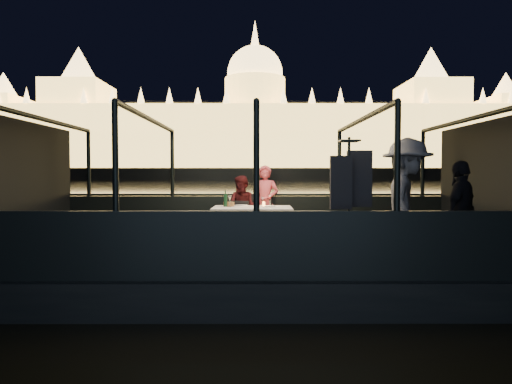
{
  "coord_description": "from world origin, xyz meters",
  "views": [
    {
      "loc": [
        -0.02,
        -7.82,
        1.87
      ],
      "look_at": [
        0.0,
        0.4,
        1.55
      ],
      "focal_mm": 32.0,
      "sensor_mm": 36.0,
      "label": 1
    }
  ],
  "objects_px": {
    "passenger_stripe": "(407,210)",
    "passenger_dark": "(461,209)",
    "chair_port_right": "(262,220)",
    "person_man_maroon": "(243,204)",
    "dining_table_central": "(252,228)",
    "coat_stand": "(349,208)",
    "chair_port_left": "(239,221)",
    "wine_bottle": "(226,199)",
    "person_woman_coral": "(265,204)"
  },
  "relations": [
    {
      "from": "passenger_stripe",
      "to": "passenger_dark",
      "type": "xyz_separation_m",
      "value": [
        0.84,
        0.13,
        0.0
      ]
    },
    {
      "from": "chair_port_right",
      "to": "person_man_maroon",
      "type": "distance_m",
      "value": 0.51
    },
    {
      "from": "dining_table_central",
      "to": "passenger_stripe",
      "type": "bearing_deg",
      "value": -38.31
    },
    {
      "from": "chair_port_right",
      "to": "coat_stand",
      "type": "height_order",
      "value": "coat_stand"
    },
    {
      "from": "chair_port_left",
      "to": "passenger_dark",
      "type": "bearing_deg",
      "value": -16.77
    },
    {
      "from": "coat_stand",
      "to": "wine_bottle",
      "type": "bearing_deg",
      "value": 130.51
    },
    {
      "from": "dining_table_central",
      "to": "chair_port_right",
      "type": "relative_size",
      "value": 1.54
    },
    {
      "from": "person_woman_coral",
      "to": "person_man_maroon",
      "type": "height_order",
      "value": "person_woman_coral"
    },
    {
      "from": "passenger_dark",
      "to": "passenger_stripe",
      "type": "bearing_deg",
      "value": -37.84
    },
    {
      "from": "passenger_stripe",
      "to": "coat_stand",
      "type": "bearing_deg",
      "value": 126.72
    },
    {
      "from": "dining_table_central",
      "to": "chair_port_left",
      "type": "bearing_deg",
      "value": 114.02
    },
    {
      "from": "coat_stand",
      "to": "passenger_dark",
      "type": "distance_m",
      "value": 1.8
    },
    {
      "from": "person_woman_coral",
      "to": "wine_bottle",
      "type": "relative_size",
      "value": 5.08
    },
    {
      "from": "chair_port_left",
      "to": "person_woman_coral",
      "type": "relative_size",
      "value": 0.53
    },
    {
      "from": "dining_table_central",
      "to": "passenger_stripe",
      "type": "xyz_separation_m",
      "value": [
        2.26,
        -1.79,
        0.47
      ]
    },
    {
      "from": "passenger_stripe",
      "to": "dining_table_central",
      "type": "bearing_deg",
      "value": 71.76
    },
    {
      "from": "person_woman_coral",
      "to": "person_man_maroon",
      "type": "bearing_deg",
      "value": -153.68
    },
    {
      "from": "chair_port_right",
      "to": "person_woman_coral",
      "type": "bearing_deg",
      "value": 88.67
    },
    {
      "from": "chair_port_right",
      "to": "passenger_dark",
      "type": "xyz_separation_m",
      "value": [
        2.91,
        -2.5,
        0.4
      ]
    },
    {
      "from": "passenger_dark",
      "to": "wine_bottle",
      "type": "height_order",
      "value": "passenger_dark"
    },
    {
      "from": "dining_table_central",
      "to": "person_woman_coral",
      "type": "distance_m",
      "value": 1.15
    },
    {
      "from": "passenger_dark",
      "to": "chair_port_right",
      "type": "bearing_deg",
      "value": -87.34
    },
    {
      "from": "dining_table_central",
      "to": "person_woman_coral",
      "type": "bearing_deg",
      "value": 76.08
    },
    {
      "from": "chair_port_left",
      "to": "passenger_dark",
      "type": "distance_m",
      "value": 4.06
    },
    {
      "from": "person_woman_coral",
      "to": "passenger_stripe",
      "type": "distance_m",
      "value": 3.48
    },
    {
      "from": "chair_port_right",
      "to": "passenger_stripe",
      "type": "relative_size",
      "value": 0.5
    },
    {
      "from": "coat_stand",
      "to": "person_man_maroon",
      "type": "distance_m",
      "value": 3.42
    },
    {
      "from": "chair_port_right",
      "to": "wine_bottle",
      "type": "relative_size",
      "value": 3.06
    },
    {
      "from": "coat_stand",
      "to": "person_man_maroon",
      "type": "xyz_separation_m",
      "value": [
        -1.56,
        3.05,
        -0.15
      ]
    },
    {
      "from": "person_man_maroon",
      "to": "passenger_dark",
      "type": "relative_size",
      "value": 0.85
    },
    {
      "from": "dining_table_central",
      "to": "chair_port_left",
      "type": "distance_m",
      "value": 0.64
    },
    {
      "from": "chair_port_left",
      "to": "wine_bottle",
      "type": "distance_m",
      "value": 0.7
    },
    {
      "from": "wine_bottle",
      "to": "coat_stand",
      "type": "bearing_deg",
      "value": -49.49
    },
    {
      "from": "coat_stand",
      "to": "person_woman_coral",
      "type": "bearing_deg",
      "value": 109.29
    },
    {
      "from": "passenger_dark",
      "to": "person_woman_coral",
      "type": "bearing_deg",
      "value": -90.41
    },
    {
      "from": "coat_stand",
      "to": "passenger_stripe",
      "type": "bearing_deg",
      "value": 16.64
    },
    {
      "from": "chair_port_left",
      "to": "person_man_maroon",
      "type": "distance_m",
      "value": 0.51
    },
    {
      "from": "passenger_dark",
      "to": "chair_port_left",
      "type": "bearing_deg",
      "value": -80.32
    },
    {
      "from": "chair_port_right",
      "to": "wine_bottle",
      "type": "xyz_separation_m",
      "value": [
        -0.69,
        -0.73,
        0.47
      ]
    },
    {
      "from": "chair_port_right",
      "to": "passenger_dark",
      "type": "relative_size",
      "value": 0.6
    },
    {
      "from": "person_man_maroon",
      "to": "coat_stand",
      "type": "bearing_deg",
      "value": -43.78
    },
    {
      "from": "coat_stand",
      "to": "passenger_stripe",
      "type": "xyz_separation_m",
      "value": [
        0.91,
        0.27,
        -0.05
      ]
    },
    {
      "from": "person_man_maroon",
      "to": "person_woman_coral",
      "type": "bearing_deg",
      "value": 27.94
    },
    {
      "from": "chair_port_right",
      "to": "person_man_maroon",
      "type": "height_order",
      "value": "person_man_maroon"
    },
    {
      "from": "dining_table_central",
      "to": "wine_bottle",
      "type": "height_order",
      "value": "wine_bottle"
    },
    {
      "from": "chair_port_left",
      "to": "person_woman_coral",
      "type": "height_order",
      "value": "person_woman_coral"
    },
    {
      "from": "person_man_maroon",
      "to": "wine_bottle",
      "type": "height_order",
      "value": "person_man_maroon"
    },
    {
      "from": "chair_port_left",
      "to": "passenger_stripe",
      "type": "xyz_separation_m",
      "value": [
        2.52,
        -2.37,
        0.4
      ]
    },
    {
      "from": "chair_port_left",
      "to": "coat_stand",
      "type": "distance_m",
      "value": 3.13
    },
    {
      "from": "chair_port_left",
      "to": "wine_bottle",
      "type": "relative_size",
      "value": 2.69
    }
  ]
}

